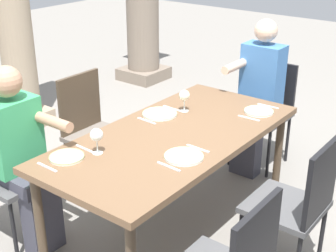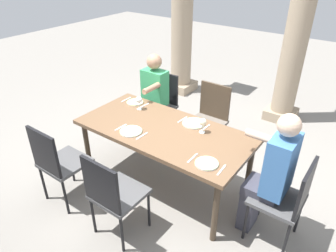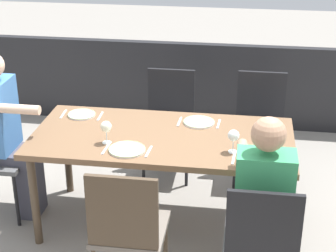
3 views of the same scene
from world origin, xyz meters
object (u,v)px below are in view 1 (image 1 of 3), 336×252
object	(u,v)px
chair_mid_north	(91,126)
wine_glass_0	(97,135)
chair_mid_south	(299,201)
diner_woman_green	(23,155)
diner_man_white	(257,93)
plate_1	(184,156)
plate_2	(160,114)
plate_0	(67,157)
plate_3	(259,111)
chair_west_north	(7,165)
dining_table	(174,143)
wine_glass_2	(184,96)
chair_head_east	(266,106)

from	to	relation	value
chair_mid_north	wine_glass_0	distance (m)	0.96
chair_mid_south	diner_woman_green	xyz separation A→B (m)	(-0.79, 1.56, 0.14)
diner_man_white	plate_1	world-z (taller)	diner_man_white
chair_mid_north	plate_2	xyz separation A→B (m)	(0.13, -0.60, 0.21)
plate_0	plate_2	distance (m)	0.88
wine_glass_0	plate_3	world-z (taller)	wine_glass_0
plate_1	chair_west_north	bearing A→B (deg)	112.79
chair_mid_south	plate_0	xyz separation A→B (m)	(-0.75, 1.18, 0.23)
chair_mid_south	plate_0	world-z (taller)	chair_mid_south
plate_0	wine_glass_0	xyz separation A→B (m)	(0.16, -0.10, 0.11)
dining_table	diner_man_white	bearing A→B (deg)	0.14
chair_west_north	plate_1	size ratio (longest dim) A/B	3.87
plate_1	wine_glass_2	world-z (taller)	wine_glass_2
chair_mid_south	diner_woman_green	world-z (taller)	diner_woman_green
chair_mid_north	plate_0	bearing A→B (deg)	-142.21
diner_woman_green	plate_3	world-z (taller)	diner_woman_green
dining_table	plate_2	size ratio (longest dim) A/B	7.42
chair_mid_south	chair_head_east	bearing A→B (deg)	34.21
chair_west_north	chair_mid_north	size ratio (longest dim) A/B	0.97
dining_table	plate_0	world-z (taller)	plate_0
wine_glass_2	plate_3	world-z (taller)	wine_glass_2
plate_0	wine_glass_0	world-z (taller)	wine_glass_0
plate_0	wine_glass_2	distance (m)	1.06
chair_mid_north	wine_glass_2	world-z (taller)	chair_mid_north
dining_table	plate_2	world-z (taller)	plate_2
chair_west_north	chair_mid_south	distance (m)	1.93
chair_west_north	plate_1	world-z (taller)	chair_west_north
plate_1	chair_mid_south	bearing A→B (deg)	-62.89
diner_man_white	plate_1	bearing A→B (deg)	-169.69
dining_table	plate_1	world-z (taller)	plate_1
diner_woman_green	plate_2	size ratio (longest dim) A/B	4.94
plate_3	chair_mid_north	bearing A→B (deg)	117.94
wine_glass_2	wine_glass_0	bearing A→B (deg)	178.99
plate_2	chair_mid_south	bearing A→B (deg)	-96.16
plate_2	chair_west_north	bearing A→B (deg)	147.01
plate_3	chair_head_east	bearing A→B (deg)	21.61
plate_0	chair_mid_south	bearing A→B (deg)	-57.36
dining_table	chair_head_east	size ratio (longest dim) A/B	2.07
chair_head_east	plate_0	xyz separation A→B (m)	(-2.05, 0.30, 0.24)
diner_woman_green	wine_glass_2	world-z (taller)	diner_woman_green
chair_west_north	plate_3	size ratio (longest dim) A/B	4.28
chair_mid_north	chair_head_east	size ratio (longest dim) A/B	1.05
plate_0	plate_2	bearing A→B (deg)	-1.02
chair_west_north	chair_mid_north	bearing A→B (deg)	0.13
wine_glass_2	dining_table	bearing A→B (deg)	-153.85
diner_man_white	plate_2	xyz separation A→B (m)	(-0.99, 0.28, 0.06)
chair_mid_south	plate_1	bearing A→B (deg)	117.11
wine_glass_0	plate_1	bearing A→B (deg)	-58.81
chair_mid_south	plate_3	xyz separation A→B (m)	(0.61, 0.61, 0.23)
plate_1	plate_2	size ratio (longest dim) A/B	0.94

